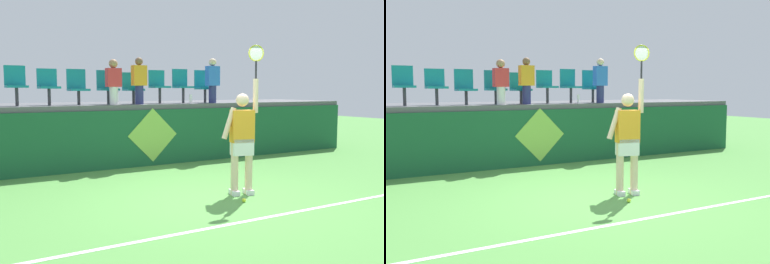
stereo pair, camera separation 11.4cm
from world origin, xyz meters
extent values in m
plane|color=#519342|center=(0.00, 0.00, 0.00)|extent=(40.00, 40.00, 0.00)
cube|color=#195633|center=(0.00, 3.53, 0.67)|extent=(13.59, 0.20, 1.33)
cube|color=#56565B|center=(0.00, 4.90, 1.39)|extent=(13.59, 2.84, 0.12)
cube|color=white|center=(0.00, -1.24, 0.00)|extent=(12.23, 0.08, 0.01)
cube|color=white|center=(0.47, 0.09, 0.04)|extent=(0.18, 0.28, 0.08)
cube|color=white|center=(0.72, 0.02, 0.04)|extent=(0.18, 0.28, 0.08)
cylinder|color=beige|center=(0.47, 0.09, 0.45)|extent=(0.13, 0.13, 0.91)
cylinder|color=beige|center=(0.72, 0.02, 0.45)|extent=(0.13, 0.13, 0.91)
cube|color=white|center=(0.59, 0.05, 0.83)|extent=(0.40, 0.31, 0.28)
cube|color=orange|center=(0.59, 0.05, 1.18)|extent=(0.42, 0.31, 0.55)
sphere|color=beige|center=(0.59, 0.05, 1.63)|extent=(0.22, 0.22, 0.22)
cylinder|color=beige|center=(0.36, 0.12, 1.24)|extent=(0.27, 0.15, 0.55)
cylinder|color=beige|center=(0.83, -0.01, 1.70)|extent=(0.09, 0.09, 0.58)
cylinder|color=black|center=(0.83, -0.01, 2.14)|extent=(0.03, 0.03, 0.30)
torus|color=gold|center=(0.83, -0.01, 2.42)|extent=(0.28, 0.09, 0.28)
ellipsoid|color=silver|center=(0.83, -0.01, 2.42)|extent=(0.24, 0.08, 0.24)
sphere|color=#D1E533|center=(0.31, -0.40, 0.03)|extent=(0.07, 0.07, 0.07)
cylinder|color=white|center=(1.68, 3.67, 1.56)|extent=(0.06, 0.06, 0.22)
cylinder|color=#38383D|center=(-2.37, 4.15, 1.65)|extent=(0.07, 0.07, 0.39)
cube|color=#147F89|center=(-2.37, 4.15, 1.87)|extent=(0.44, 0.42, 0.05)
cube|color=#147F89|center=(-2.37, 4.34, 2.11)|extent=(0.44, 0.04, 0.44)
cylinder|color=#38383D|center=(-1.69, 4.15, 1.64)|extent=(0.07, 0.07, 0.37)
cube|color=#147F89|center=(-1.69, 4.15, 1.85)|extent=(0.44, 0.42, 0.05)
cube|color=#147F89|center=(-1.69, 4.34, 2.07)|extent=(0.44, 0.04, 0.40)
cylinder|color=#38383D|center=(-1.03, 4.15, 1.61)|extent=(0.07, 0.07, 0.32)
cube|color=#147F89|center=(-1.03, 4.15, 1.80)|extent=(0.44, 0.42, 0.05)
cube|color=#147F89|center=(-1.03, 4.34, 2.05)|extent=(0.44, 0.04, 0.46)
cylinder|color=#38383D|center=(-0.32, 4.15, 1.61)|extent=(0.07, 0.07, 0.33)
cube|color=#147F89|center=(-0.32, 4.15, 1.80)|extent=(0.44, 0.42, 0.05)
cube|color=#147F89|center=(-0.32, 4.34, 2.05)|extent=(0.44, 0.04, 0.44)
cylinder|color=#38383D|center=(0.33, 4.15, 1.61)|extent=(0.07, 0.07, 0.32)
cube|color=#147F89|center=(0.33, 4.15, 1.80)|extent=(0.44, 0.42, 0.05)
cube|color=#147F89|center=(0.33, 4.34, 2.02)|extent=(0.44, 0.04, 0.40)
cylinder|color=#38383D|center=(1.05, 4.15, 1.65)|extent=(0.07, 0.07, 0.39)
cube|color=#147F89|center=(1.05, 4.15, 1.87)|extent=(0.44, 0.42, 0.05)
cube|color=#147F89|center=(1.05, 4.34, 2.10)|extent=(0.44, 0.04, 0.41)
cylinder|color=#38383D|center=(1.73, 4.15, 1.65)|extent=(0.07, 0.07, 0.39)
cube|color=#147F89|center=(1.73, 4.15, 1.86)|extent=(0.44, 0.42, 0.05)
cube|color=#147F89|center=(1.73, 4.34, 2.12)|extent=(0.44, 0.04, 0.45)
cylinder|color=#38383D|center=(2.41, 4.15, 1.63)|extent=(0.07, 0.07, 0.35)
cube|color=#147F89|center=(2.41, 4.15, 1.83)|extent=(0.44, 0.42, 0.05)
cube|color=#147F89|center=(2.41, 4.34, 2.09)|extent=(0.44, 0.04, 0.47)
cylinder|color=navy|center=(2.41, 3.78, 1.68)|extent=(0.20, 0.20, 0.45)
cube|color=blue|center=(2.41, 3.78, 2.16)|extent=(0.34, 0.20, 0.51)
sphere|color=beige|center=(2.41, 3.78, 2.51)|extent=(0.20, 0.20, 0.20)
cylinder|color=navy|center=(0.33, 3.79, 1.67)|extent=(0.20, 0.20, 0.45)
cube|color=orange|center=(0.33, 3.79, 2.14)|extent=(0.34, 0.20, 0.48)
sphere|color=brown|center=(0.33, 3.79, 2.47)|extent=(0.19, 0.19, 0.19)
cylinder|color=white|center=(-0.32, 3.78, 1.66)|extent=(0.20, 0.20, 0.41)
cube|color=red|center=(-0.32, 3.78, 2.08)|extent=(0.34, 0.20, 0.43)
sphere|color=#A87A56|center=(-0.32, 3.78, 2.40)|extent=(0.21, 0.21, 0.21)
cube|color=#195633|center=(0.51, 3.43, 0.00)|extent=(0.90, 0.01, 0.00)
plane|color=#8CC64C|center=(0.51, 3.42, 0.73)|extent=(1.27, 0.00, 1.27)
camera|label=1|loc=(-3.90, -5.93, 1.81)|focal=41.00mm
camera|label=2|loc=(-3.80, -5.98, 1.81)|focal=41.00mm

